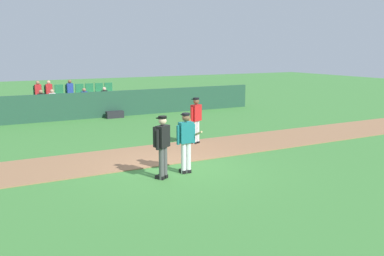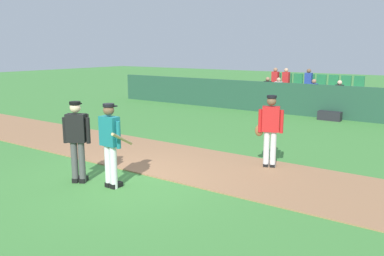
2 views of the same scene
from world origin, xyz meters
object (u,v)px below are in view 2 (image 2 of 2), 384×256
object	(u,v)px
umpire_home_plate	(77,137)
batter_teal_jersey	(110,142)
runner_red_jersey	(270,129)
equipment_bag	(330,116)

from	to	relation	value
umpire_home_plate	batter_teal_jersey	bearing A→B (deg)	11.56
runner_red_jersey	batter_teal_jersey	bearing A→B (deg)	-123.08
umpire_home_plate	runner_red_jersey	size ratio (longest dim) A/B	1.00
umpire_home_plate	equipment_bag	xyz separation A→B (m)	(2.14, 10.73, -0.82)
batter_teal_jersey	umpire_home_plate	xyz separation A→B (m)	(-0.82, -0.17, 0.03)
umpire_home_plate	equipment_bag	distance (m)	10.97
batter_teal_jersey	runner_red_jersey	xyz separation A→B (m)	(2.06, 3.17, -0.01)
batter_teal_jersey	runner_red_jersey	distance (m)	3.78
umpire_home_plate	equipment_bag	size ratio (longest dim) A/B	1.96
umpire_home_plate	equipment_bag	world-z (taller)	umpire_home_plate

